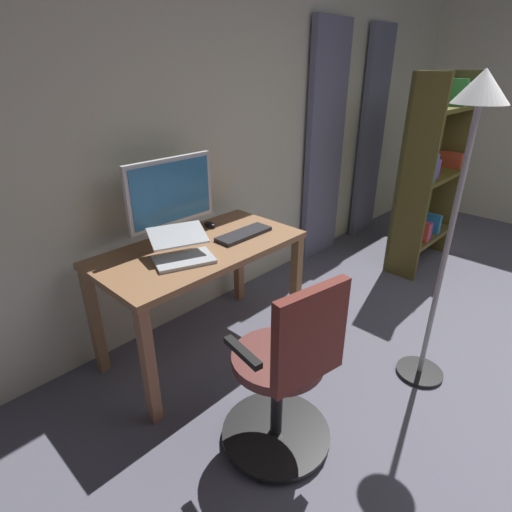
# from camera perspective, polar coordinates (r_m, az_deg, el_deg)

# --- Properties ---
(back_room_partition) EXTENTS (5.77, 0.10, 2.55)m
(back_room_partition) POSITION_cam_1_polar(r_m,az_deg,el_deg) (3.57, 3.21, 17.43)
(back_room_partition) COLOR beige
(back_room_partition) RESTS_ON ground
(curtain_left_panel) EXTENTS (0.42, 0.06, 2.13)m
(curtain_left_panel) POSITION_cam_1_polar(r_m,az_deg,el_deg) (4.69, 15.93, 15.88)
(curtain_left_panel) COLOR slate
(curtain_left_panel) RESTS_ON ground
(curtain_right_panel) EXTENTS (0.52, 0.06, 2.13)m
(curtain_right_panel) POSITION_cam_1_polar(r_m,az_deg,el_deg) (3.96, 9.67, 14.85)
(curtain_right_panel) COLOR slate
(curtain_right_panel) RESTS_ON ground
(desk) EXTENTS (1.29, 0.66, 0.76)m
(desk) POSITION_cam_1_polar(r_m,az_deg,el_deg) (2.55, -7.77, -0.82)
(desk) COLOR #936643
(desk) RESTS_ON ground
(office_chair) EXTENTS (0.56, 0.56, 0.99)m
(office_chair) POSITION_cam_1_polar(r_m,az_deg,el_deg) (1.96, 4.24, -16.48)
(office_chair) COLOR black
(office_chair) RESTS_ON ground
(computer_monitor) EXTENTS (0.61, 0.18, 0.51)m
(computer_monitor) POSITION_cam_1_polar(r_m,az_deg,el_deg) (2.56, -11.84, 8.48)
(computer_monitor) COLOR silver
(computer_monitor) RESTS_ON desk
(computer_keyboard) EXTENTS (0.40, 0.14, 0.02)m
(computer_keyboard) POSITION_cam_1_polar(r_m,az_deg,el_deg) (2.63, -1.72, 3.12)
(computer_keyboard) COLOR #232328
(computer_keyboard) RESTS_ON desk
(laptop) EXTENTS (0.41, 0.41, 0.16)m
(laptop) POSITION_cam_1_polar(r_m,az_deg,el_deg) (2.34, -10.42, 0.76)
(laptop) COLOR #B7BCC1
(laptop) RESTS_ON desk
(computer_mouse) EXTENTS (0.06, 0.10, 0.04)m
(computer_mouse) POSITION_cam_1_polar(r_m,az_deg,el_deg) (2.79, -6.53, 4.43)
(computer_mouse) COLOR black
(computer_mouse) RESTS_ON desk
(bookshelf) EXTENTS (0.84, 0.30, 1.72)m
(bookshelf) POSITION_cam_1_polar(r_m,az_deg,el_deg) (4.05, 23.00, 10.64)
(bookshelf) COLOR brown
(bookshelf) RESTS_ON ground
(floor_lamp) EXTENTS (0.28, 0.28, 1.75)m
(floor_lamp) POSITION_cam_1_polar(r_m,az_deg,el_deg) (2.28, 27.51, 11.98)
(floor_lamp) COLOR black
(floor_lamp) RESTS_ON ground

